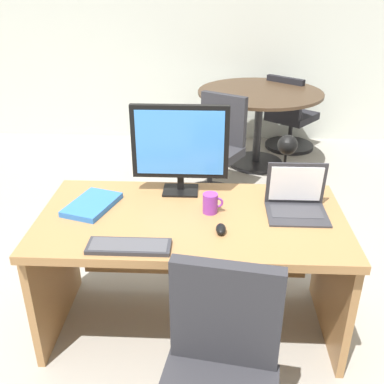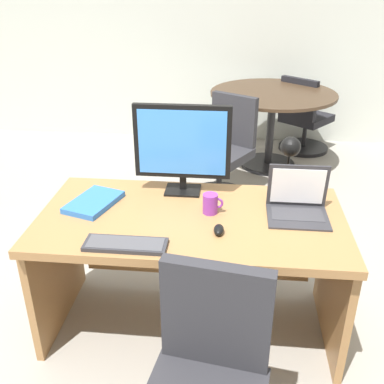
{
  "view_description": "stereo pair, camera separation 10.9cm",
  "coord_description": "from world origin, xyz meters",
  "px_view_note": "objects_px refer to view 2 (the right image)",
  "views": [
    {
      "loc": [
        0.1,
        -2.03,
        1.89
      ],
      "look_at": [
        0.0,
        0.04,
        0.85
      ],
      "focal_mm": 42.07,
      "sensor_mm": 36.0,
      "label": 1
    },
    {
      "loc": [
        0.21,
        -2.03,
        1.89
      ],
      "look_at": [
        0.0,
        0.04,
        0.85
      ],
      "focal_mm": 42.07,
      "sensor_mm": 36.0,
      "label": 2
    }
  ],
  "objects_px": {
    "monitor": "(182,144)",
    "meeting_table": "(272,111)",
    "mouse": "(219,230)",
    "coffee_mug": "(211,204)",
    "desk": "(192,244)",
    "laptop": "(298,199)",
    "meeting_chair_far": "(303,122)",
    "meeting_chair_near": "(223,158)",
    "keyboard": "(126,244)",
    "book": "(94,202)",
    "desk_lamp": "(290,154)"
  },
  "relations": [
    {
      "from": "monitor",
      "to": "desk",
      "type": "bearing_deg",
      "value": -72.32
    },
    {
      "from": "meeting_chair_near",
      "to": "meeting_chair_far",
      "type": "xyz_separation_m",
      "value": [
        0.85,
        1.26,
        -0.04
      ]
    },
    {
      "from": "monitor",
      "to": "meeting_chair_far",
      "type": "bearing_deg",
      "value": 68.55
    },
    {
      "from": "mouse",
      "to": "laptop",
      "type": "bearing_deg",
      "value": 32.69
    },
    {
      "from": "keyboard",
      "to": "meeting_chair_far",
      "type": "relative_size",
      "value": 0.45
    },
    {
      "from": "meeting_table",
      "to": "desk",
      "type": "bearing_deg",
      "value": -103.3
    },
    {
      "from": "book",
      "to": "meeting_table",
      "type": "distance_m",
      "value": 2.63
    },
    {
      "from": "monitor",
      "to": "mouse",
      "type": "height_order",
      "value": "monitor"
    },
    {
      "from": "monitor",
      "to": "coffee_mug",
      "type": "distance_m",
      "value": 0.38
    },
    {
      "from": "coffee_mug",
      "to": "meeting_chair_far",
      "type": "relative_size",
      "value": 0.13
    },
    {
      "from": "book",
      "to": "coffee_mug",
      "type": "relative_size",
      "value": 3.36
    },
    {
      "from": "monitor",
      "to": "coffee_mug",
      "type": "height_order",
      "value": "monitor"
    },
    {
      "from": "desk",
      "to": "keyboard",
      "type": "bearing_deg",
      "value": -127.48
    },
    {
      "from": "desk",
      "to": "coffee_mug",
      "type": "xyz_separation_m",
      "value": [
        0.1,
        0.0,
        0.25
      ]
    },
    {
      "from": "laptop",
      "to": "desk_lamp",
      "type": "bearing_deg",
      "value": 101.58
    },
    {
      "from": "desk",
      "to": "laptop",
      "type": "bearing_deg",
      "value": 5.99
    },
    {
      "from": "monitor",
      "to": "mouse",
      "type": "distance_m",
      "value": 0.56
    },
    {
      "from": "desk_lamp",
      "to": "book",
      "type": "distance_m",
      "value": 1.1
    },
    {
      "from": "monitor",
      "to": "laptop",
      "type": "relative_size",
      "value": 1.72
    },
    {
      "from": "desk",
      "to": "monitor",
      "type": "height_order",
      "value": "monitor"
    },
    {
      "from": "meeting_table",
      "to": "meeting_chair_near",
      "type": "bearing_deg",
      "value": -120.81
    },
    {
      "from": "book",
      "to": "meeting_chair_far",
      "type": "relative_size",
      "value": 0.43
    },
    {
      "from": "laptop",
      "to": "meeting_table",
      "type": "relative_size",
      "value": 0.25
    },
    {
      "from": "book",
      "to": "keyboard",
      "type": "bearing_deg",
      "value": -55.47
    },
    {
      "from": "mouse",
      "to": "coffee_mug",
      "type": "xyz_separation_m",
      "value": [
        -0.05,
        0.2,
        0.03
      ]
    },
    {
      "from": "meeting_table",
      "to": "meeting_chair_far",
      "type": "distance_m",
      "value": 0.69
    },
    {
      "from": "monitor",
      "to": "mouse",
      "type": "xyz_separation_m",
      "value": [
        0.23,
        -0.44,
        -0.27
      ]
    },
    {
      "from": "keyboard",
      "to": "meeting_chair_far",
      "type": "bearing_deg",
      "value": 69.15
    },
    {
      "from": "desk",
      "to": "monitor",
      "type": "relative_size",
      "value": 2.97
    },
    {
      "from": "laptop",
      "to": "monitor",
      "type": "bearing_deg",
      "value": 163.49
    },
    {
      "from": "meeting_chair_near",
      "to": "monitor",
      "type": "bearing_deg",
      "value": -97.8
    },
    {
      "from": "desk_lamp",
      "to": "coffee_mug",
      "type": "height_order",
      "value": "desk_lamp"
    },
    {
      "from": "meeting_table",
      "to": "meeting_chair_near",
      "type": "xyz_separation_m",
      "value": [
        -0.46,
        -0.76,
        -0.22
      ]
    },
    {
      "from": "meeting_table",
      "to": "meeting_chair_near",
      "type": "height_order",
      "value": "meeting_chair_near"
    },
    {
      "from": "meeting_table",
      "to": "meeting_chair_far",
      "type": "relative_size",
      "value": 1.46
    },
    {
      "from": "desk",
      "to": "book",
      "type": "xyz_separation_m",
      "value": [
        -0.54,
        0.03,
        0.21
      ]
    },
    {
      "from": "keyboard",
      "to": "book",
      "type": "relative_size",
      "value": 1.06
    },
    {
      "from": "monitor",
      "to": "meeting_table",
      "type": "height_order",
      "value": "monitor"
    },
    {
      "from": "desk",
      "to": "desk_lamp",
      "type": "distance_m",
      "value": 0.72
    },
    {
      "from": "monitor",
      "to": "meeting_table",
      "type": "relative_size",
      "value": 0.43
    },
    {
      "from": "desk_lamp",
      "to": "book",
      "type": "xyz_separation_m",
      "value": [
        -1.05,
        -0.22,
        -0.23
      ]
    },
    {
      "from": "laptop",
      "to": "meeting_chair_far",
      "type": "xyz_separation_m",
      "value": [
        0.42,
        2.85,
        -0.47
      ]
    },
    {
      "from": "desk",
      "to": "mouse",
      "type": "height_order",
      "value": "mouse"
    },
    {
      "from": "desk_lamp",
      "to": "meeting_table",
      "type": "distance_m",
      "value": 2.2
    },
    {
      "from": "desk",
      "to": "book",
      "type": "bearing_deg",
      "value": 176.72
    },
    {
      "from": "laptop",
      "to": "meeting_table",
      "type": "height_order",
      "value": "laptop"
    },
    {
      "from": "desk_lamp",
      "to": "coffee_mug",
      "type": "xyz_separation_m",
      "value": [
        -0.41,
        -0.25,
        -0.2
      ]
    },
    {
      "from": "book",
      "to": "coffee_mug",
      "type": "bearing_deg",
      "value": -2.51
    },
    {
      "from": "laptop",
      "to": "mouse",
      "type": "distance_m",
      "value": 0.48
    },
    {
      "from": "desk_lamp",
      "to": "meeting_table",
      "type": "height_order",
      "value": "desk_lamp"
    }
  ]
}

